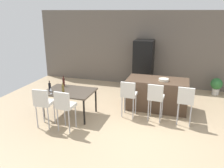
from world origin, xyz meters
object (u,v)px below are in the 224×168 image
object	(u,v)px
wine_bottle_right	(63,89)
kitchen_island	(157,94)
bar_chair_left	(129,93)
dining_chair_near	(43,102)
dining_chair_far	(65,105)
dining_table	(70,93)
wine_glass_left	(51,89)
wine_bottle_far	(50,87)
bar_chair_middle	(156,96)
bar_chair_right	(186,99)
refrigerator	(143,64)
wine_bottle_middle	(64,82)
fruit_bowl	(164,80)
potted_plant	(216,85)

from	to	relation	value
wine_bottle_right	kitchen_island	bearing A→B (deg)	32.31
kitchen_island	bar_chair_left	bearing A→B (deg)	-129.09
dining_chair_near	dining_chair_far	size ratio (longest dim) A/B	1.00
dining_chair_near	dining_table	bearing A→B (deg)	70.46
dining_chair_far	wine_glass_left	world-z (taller)	dining_chair_far
dining_chair_near	wine_bottle_far	size ratio (longest dim) A/B	3.39
bar_chair_left	dining_chair_far	size ratio (longest dim) A/B	1.00
wine_bottle_right	bar_chair_middle	bearing A→B (deg)	14.97
bar_chair_right	refrigerator	size ratio (longest dim) A/B	0.57
dining_chair_far	bar_chair_right	bearing A→B (deg)	23.68
bar_chair_left	dining_chair_far	distance (m)	1.80
bar_chair_right	dining_chair_far	size ratio (longest dim) A/B	1.00
dining_chair_far	wine_bottle_right	world-z (taller)	dining_chair_far
wine_bottle_middle	fruit_bowl	world-z (taller)	wine_bottle_middle
dining_chair_far	wine_bottle_far	xyz separation A→B (m)	(-0.79, 0.64, 0.17)
wine_bottle_far	kitchen_island	bearing A→B (deg)	27.27
bar_chair_middle	wine_glass_left	size ratio (longest dim) A/B	6.03
dining_table	wine_bottle_middle	bearing A→B (deg)	137.76
bar_chair_left	dining_table	world-z (taller)	bar_chair_left
dining_chair_near	wine_bottle_middle	bearing A→B (deg)	92.71
dining_table	wine_glass_left	world-z (taller)	wine_glass_left
bar_chair_left	potted_plant	distance (m)	3.74
dining_chair_near	refrigerator	xyz separation A→B (m)	(1.83, 3.93, 0.22)
bar_chair_middle	dining_table	world-z (taller)	bar_chair_middle
dining_table	dining_chair_near	size ratio (longest dim) A/B	1.28
wine_bottle_right	wine_bottle_middle	distance (m)	0.65
wine_bottle_middle	wine_glass_left	world-z (taller)	wine_bottle_middle
dining_table	refrigerator	bearing A→B (deg)	63.58
bar_chair_middle	refrigerator	distance (m)	2.83
kitchen_island	potted_plant	bearing A→B (deg)	44.39
refrigerator	potted_plant	distance (m)	2.70
dining_chair_far	wine_bottle_far	world-z (taller)	same
wine_bottle_right	wine_glass_left	bearing A→B (deg)	-159.07
dining_chair_near	wine_bottle_right	bearing A→B (deg)	67.62
refrigerator	potted_plant	size ratio (longest dim) A/B	3.04
dining_table	fruit_bowl	bearing A→B (deg)	24.78
bar_chair_left	bar_chair_middle	distance (m)	0.74
bar_chair_left	fruit_bowl	xyz separation A→B (m)	(0.87, 0.75, 0.26)
kitchen_island	dining_table	size ratio (longest dim) A/B	1.34
wine_bottle_right	wine_bottle_far	xyz separation A→B (m)	(-0.44, 0.05, 0.00)
dining_chair_far	wine_bottle_middle	xyz separation A→B (m)	(-0.65, 1.17, 0.17)
bar_chair_middle	fruit_bowl	distance (m)	0.80
dining_table	bar_chair_left	bearing A→B (deg)	13.63
dining_table	wine_bottle_right	bearing A→B (deg)	-102.56
wine_bottle_middle	wine_glass_left	size ratio (longest dim) A/B	1.83
dining_table	wine_bottle_far	distance (m)	0.57
wine_bottle_far	fruit_bowl	xyz separation A→B (m)	(2.96, 1.35, 0.09)
bar_chair_right	dining_chair_far	xyz separation A→B (m)	(-2.81, -1.23, 0.00)
refrigerator	fruit_bowl	xyz separation A→B (m)	(0.94, -1.95, 0.04)
dining_table	bar_chair_middle	bearing A→B (deg)	9.41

